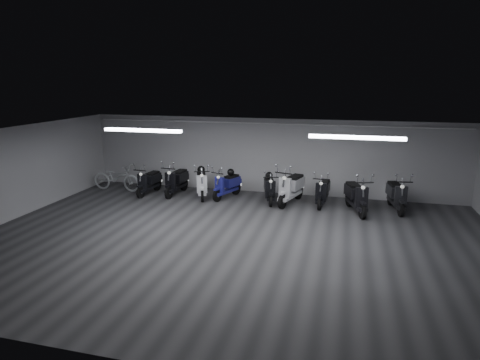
% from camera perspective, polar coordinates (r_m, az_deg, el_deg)
% --- Properties ---
extents(floor, '(14.00, 10.00, 0.01)m').
position_cam_1_polar(floor, '(10.98, -0.98, -8.54)').
color(floor, '#323235').
rests_on(floor, ground).
extents(ceiling, '(14.00, 10.00, 0.01)m').
position_cam_1_polar(ceiling, '(10.24, -1.05, 6.15)').
color(ceiling, gray).
rests_on(ceiling, ground).
extents(back_wall, '(14.00, 0.01, 2.80)m').
position_cam_1_polar(back_wall, '(15.29, 4.04, 3.35)').
color(back_wall, '#A9A9AB').
rests_on(back_wall, ground).
extents(front_wall, '(14.00, 0.01, 2.80)m').
position_cam_1_polar(front_wall, '(6.16, -13.98, -13.39)').
color(front_wall, '#A9A9AB').
rests_on(front_wall, ground).
extents(left_wall, '(0.01, 10.00, 2.80)m').
position_cam_1_polar(left_wall, '(14.08, -29.65, 0.63)').
color(left_wall, '#A9A9AB').
rests_on(left_wall, ground).
extents(fluor_strip_left, '(2.40, 0.18, 0.08)m').
position_cam_1_polar(fluor_strip_left, '(12.29, -13.44, 6.76)').
color(fluor_strip_left, white).
rests_on(fluor_strip_left, ceiling).
extents(fluor_strip_right, '(2.40, 0.18, 0.08)m').
position_cam_1_polar(fluor_strip_right, '(10.87, 15.93, 5.72)').
color(fluor_strip_right, white).
rests_on(fluor_strip_right, ceiling).
extents(conduit, '(13.60, 0.05, 0.05)m').
position_cam_1_polar(conduit, '(15.03, 4.06, 7.87)').
color(conduit, white).
rests_on(conduit, back_wall).
extents(scooter_0, '(0.73, 1.75, 1.27)m').
position_cam_1_polar(scooter_0, '(15.53, -12.63, 0.32)').
color(scooter_0, black).
rests_on(scooter_0, floor).
extents(scooter_1, '(0.73, 1.89, 1.38)m').
position_cam_1_polar(scooter_1, '(15.27, -8.89, 0.49)').
color(scooter_1, black).
rests_on(scooter_1, floor).
extents(scooter_2, '(1.22, 1.90, 1.35)m').
position_cam_1_polar(scooter_2, '(14.82, -5.40, 0.11)').
color(scooter_2, white).
rests_on(scooter_2, floor).
extents(scooter_4, '(1.13, 1.80, 1.27)m').
position_cam_1_polar(scooter_4, '(14.67, -1.84, -0.13)').
color(scooter_4, navy).
rests_on(scooter_4, floor).
extents(scooter_5, '(0.98, 1.78, 1.26)m').
position_cam_1_polar(scooter_5, '(14.22, 4.14, -0.63)').
color(scooter_5, black).
rests_on(scooter_5, floor).
extents(scooter_6, '(1.22, 2.12, 1.50)m').
position_cam_1_polar(scooter_6, '(14.07, 7.17, -0.36)').
color(scooter_6, silver).
rests_on(scooter_6, floor).
extents(scooter_7, '(0.73, 1.78, 1.29)m').
position_cam_1_polar(scooter_7, '(14.08, 11.50, -0.95)').
color(scooter_7, black).
rests_on(scooter_7, floor).
extents(scooter_8, '(1.20, 2.01, 1.42)m').
position_cam_1_polar(scooter_8, '(13.56, 15.94, -1.51)').
color(scooter_8, black).
rests_on(scooter_8, floor).
extents(scooter_9, '(0.91, 1.93, 1.38)m').
position_cam_1_polar(scooter_9, '(14.18, 21.04, -1.34)').
color(scooter_9, black).
rests_on(scooter_9, floor).
extents(bicycle, '(1.97, 0.75, 1.26)m').
position_cam_1_polar(bicycle, '(16.39, -16.88, 0.74)').
color(bicycle, silver).
rests_on(bicycle, floor).
extents(helmet_0, '(0.28, 0.28, 0.28)m').
position_cam_1_polar(helmet_0, '(15.00, -5.45, 1.45)').
color(helmet_0, black).
rests_on(helmet_0, scooter_2).
extents(helmet_1, '(0.25, 0.25, 0.25)m').
position_cam_1_polar(helmet_1, '(14.38, 4.09, 0.66)').
color(helmet_1, black).
rests_on(helmet_1, scooter_5).
extents(helmet_2, '(0.26, 0.26, 0.26)m').
position_cam_1_polar(helmet_2, '(14.79, -1.30, 1.11)').
color(helmet_2, black).
rests_on(helmet_2, scooter_4).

